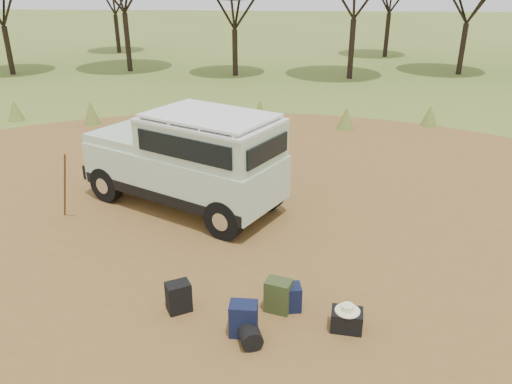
# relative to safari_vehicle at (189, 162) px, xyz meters

# --- Properties ---
(ground) EXTENTS (140.00, 140.00, 0.00)m
(ground) POSITION_rel_safari_vehicle_xyz_m (1.10, -1.77, -1.10)
(ground) COLOR #5E6E27
(ground) RESTS_ON ground
(dirt_clearing) EXTENTS (23.00, 23.00, 0.01)m
(dirt_clearing) POSITION_rel_safari_vehicle_xyz_m (1.10, -1.77, -1.10)
(dirt_clearing) COLOR brown
(dirt_clearing) RESTS_ON ground
(grass_fringe) EXTENTS (36.60, 1.60, 0.90)m
(grass_fringe) POSITION_rel_safari_vehicle_xyz_m (1.22, 6.90, -0.70)
(grass_fringe) COLOR #5E6E27
(grass_fringe) RESTS_ON ground
(safari_vehicle) EXTENTS (4.97, 3.82, 2.28)m
(safari_vehicle) POSITION_rel_safari_vehicle_xyz_m (0.00, 0.00, 0.00)
(safari_vehicle) COLOR #B2CCAE
(safari_vehicle) RESTS_ON ground
(walking_staff) EXTENTS (0.50, 0.49, 1.62)m
(walking_staff) POSITION_rel_safari_vehicle_xyz_m (-2.51, -0.91, -0.29)
(walking_staff) COLOR brown
(walking_staff) RESTS_ON ground
(backpack_black) EXTENTS (0.46, 0.42, 0.51)m
(backpack_black) POSITION_rel_safari_vehicle_xyz_m (0.59, -3.89, -0.85)
(backpack_black) COLOR black
(backpack_black) RESTS_ON ground
(backpack_navy) EXTENTS (0.41, 0.30, 0.54)m
(backpack_navy) POSITION_rel_safari_vehicle_xyz_m (1.68, -4.37, -0.83)
(backpack_navy) COLOR #121539
(backpack_navy) RESTS_ON ground
(backpack_olive) EXTENTS (0.46, 0.39, 0.55)m
(backpack_olive) POSITION_rel_safari_vehicle_xyz_m (2.17, -3.76, -0.83)
(backpack_olive) COLOR #34441F
(backpack_olive) RESTS_ON ground
(duffel_navy) EXTENTS (0.44, 0.36, 0.44)m
(duffel_navy) POSITION_rel_safari_vehicle_xyz_m (2.33, -3.71, -0.88)
(duffel_navy) COLOR #121539
(duffel_navy) RESTS_ON ground
(hard_case) EXTENTS (0.50, 0.38, 0.33)m
(hard_case) POSITION_rel_safari_vehicle_xyz_m (3.22, -4.14, -0.94)
(hard_case) COLOR black
(hard_case) RESTS_ON ground
(stuff_sack) EXTENTS (0.40, 0.40, 0.32)m
(stuff_sack) POSITION_rel_safari_vehicle_xyz_m (1.80, -4.62, -0.94)
(stuff_sack) COLOR black
(stuff_sack) RESTS_ON ground
(safari_hat) EXTENTS (0.38, 0.38, 0.11)m
(safari_hat) POSITION_rel_safari_vehicle_xyz_m (3.22, -4.14, -0.73)
(safari_hat) COLOR beige
(safari_hat) RESTS_ON hard_case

